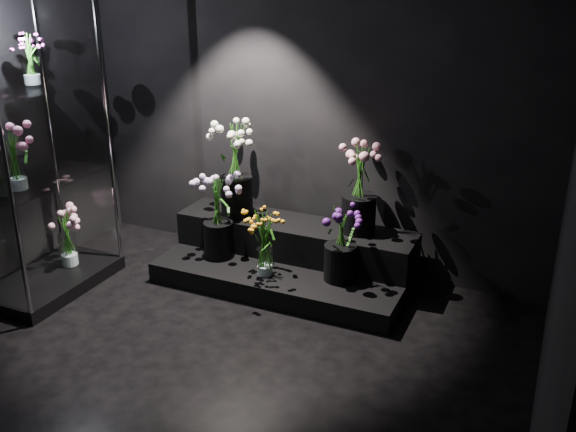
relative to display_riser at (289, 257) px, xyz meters
The scene contains 13 objects.
floor 1.61m from the display_riser, 90.50° to the right, with size 4.00×4.00×0.00m, color black.
wall_back 1.28m from the display_riser, 91.99° to the left, with size 4.00×4.00×0.00m, color black.
wall_right 2.83m from the display_riser, 38.87° to the right, with size 4.00×4.00×0.00m, color black.
display_riser is the anchor object (origin of this frame).
display_case 2.15m from the display_riser, 151.04° to the right, with size 0.64×1.06×2.33m.
bouquet_orange_bells 0.43m from the display_riser, 99.91° to the right, with size 0.27×0.27×0.56m.
bouquet_lilac 0.68m from the display_riser, 161.63° to the right, with size 0.38×0.38×0.67m.
bouquet_purple 0.61m from the display_riser, 18.01° to the right, with size 0.39×0.39×0.60m.
bouquet_cream_roses 0.88m from the display_riser, behind, with size 0.43×0.43×0.78m.
bouquet_pink_roses 0.87m from the display_riser, 16.89° to the left, with size 0.53×0.53×0.73m.
bouquet_case_pink 2.20m from the display_riser, 144.73° to the right, with size 0.33×0.33×0.44m.
bouquet_case_magenta 2.46m from the display_riser, 154.79° to the right, with size 0.21×0.21×0.35m.
bouquet_case_base_pink 1.81m from the display_riser, 156.45° to the right, with size 0.33×0.33×0.48m.
Camera 1 is at (1.95, -2.72, 2.44)m, focal length 40.00 mm.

